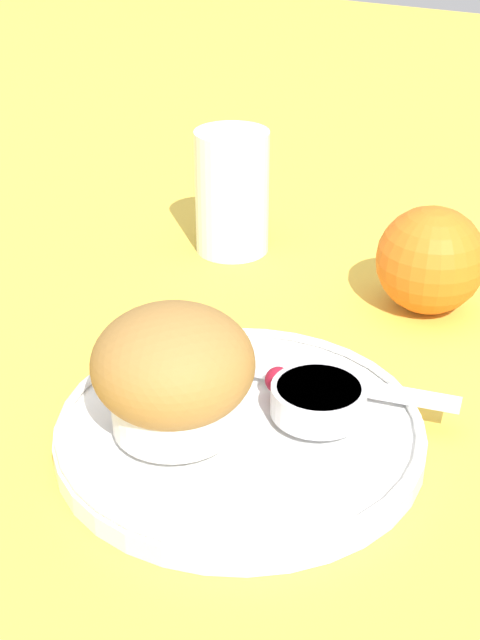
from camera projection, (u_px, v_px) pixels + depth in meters
ground_plane at (261, 432)px, 0.57m from camera, size 3.00×3.00×0.00m
plate at (240, 430)px, 0.56m from camera, size 0.23×0.23×0.02m
muffin at (173, 373)px, 0.53m from camera, size 0.10×0.10×0.08m
cream_ramekin at (318, 398)px, 0.55m from camera, size 0.06×0.06×0.02m
berry_pair at (290, 384)px, 0.57m from camera, size 0.03×0.02×0.02m
butter_knife at (312, 379)px, 0.59m from camera, size 0.19×0.06×0.00m
orange_fruit at (431, 260)px, 0.70m from camera, size 0.09×0.09×0.09m
juice_glass at (232, 192)px, 0.80m from camera, size 0.07×0.07×0.11m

